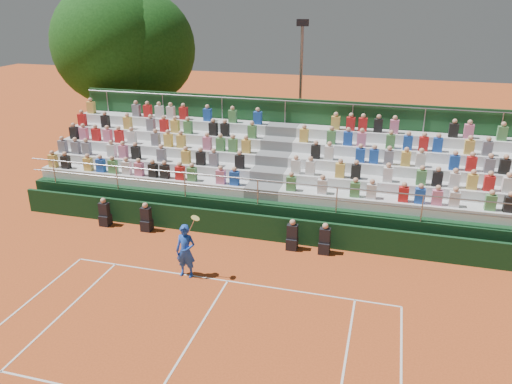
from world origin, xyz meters
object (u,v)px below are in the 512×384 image
(tennis_player, at_px, (186,251))
(floodlight_mast, at_px, (301,81))
(tree_west, at_px, (113,45))
(tree_east, at_px, (139,48))

(tennis_player, bearing_deg, floodlight_mast, 84.73)
(tree_west, bearing_deg, tree_east, 38.03)
(tree_west, xyz_separation_m, tree_east, (1.12, 0.87, -0.24))
(tennis_player, distance_m, tree_east, 15.73)
(tennis_player, bearing_deg, tree_west, 127.17)
(tree_west, relative_size, floodlight_mast, 1.25)
(tennis_player, relative_size, floodlight_mast, 0.29)
(floodlight_mast, bearing_deg, tree_east, -176.53)
(tree_west, distance_m, floodlight_mast, 10.42)
(tree_west, bearing_deg, tennis_player, -52.83)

